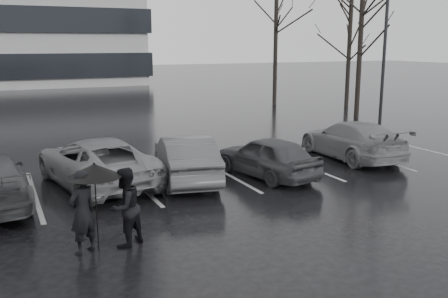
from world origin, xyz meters
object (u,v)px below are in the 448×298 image
tree_north (276,39)px  tree_east (360,43)px  lamp_post (385,47)px  tree_ne (349,51)px  pedestrian_left (82,212)px  car_west_b (96,162)px  pedestrian_right (125,207)px  car_west_a (186,158)px  car_main (267,156)px  car_east (351,140)px

tree_north → tree_east: bearing=-81.9°
lamp_post → tree_east: lamp_post is taller
tree_ne → pedestrian_left: bearing=-139.9°
car_west_b → pedestrian_left: pedestrian_left is taller
pedestrian_left → pedestrian_right: 0.82m
car_west_a → pedestrian_left: (-3.61, -4.03, 0.15)m
car_main → car_west_b: car_west_b is taller
car_west_b → lamp_post: bearing=-175.5°
tree_north → lamp_post: bearing=-94.2°
pedestrian_right → car_east: bearing=172.9°
pedestrian_left → tree_ne: bearing=-170.8°
pedestrian_left → lamp_post: size_ratio=0.20×
car_main → car_east: (3.90, 0.90, 0.04)m
car_main → tree_ne: bearing=-146.8°
car_west_a → tree_east: 15.43m
car_west_b → tree_ne: 21.25m
tree_east → tree_ne: 4.74m
car_east → lamp_post: bearing=-137.6°
car_west_a → pedestrian_right: 4.87m
tree_east → lamp_post: bearing=-115.3°
car_west_a → pedestrian_right: size_ratio=2.57×
car_east → tree_north: size_ratio=0.54×
car_east → tree_north: tree_north is taller
car_west_a → tree_north: tree_north is taller
car_west_b → tree_east: (15.29, 7.28, 3.31)m
pedestrian_right → car_west_a: bearing=-157.3°
car_west_b → lamp_post: lamp_post is taller
car_west_b → pedestrian_left: bearing=66.3°
tree_ne → pedestrian_right: bearing=-138.7°
car_main → tree_north: (9.41, 15.50, 3.62)m
car_east → pedestrian_right: 10.07m
car_west_a → car_east: 6.32m
tree_ne → tree_east: bearing=-122.0°
tree_east → tree_north: size_ratio=0.94×
car_west_a → car_east: (6.31, 0.32, -0.01)m
car_east → pedestrian_left: size_ratio=2.76×
lamp_post → car_main: bearing=-151.4°
car_main → car_west_a: (-2.41, 0.58, 0.05)m
car_west_a → car_east: size_ratio=0.90×
car_main → car_east: 4.00m
lamp_post → pedestrian_right: bearing=-149.5°
car_main → pedestrian_right: (-5.19, -3.42, 0.17)m
pedestrian_left → tree_east: tree_east is taller
pedestrian_left → tree_east: bearing=-174.9°
car_west_b → tree_ne: tree_ne is taller
car_main → tree_north: tree_north is taller
car_west_a → tree_north: 19.37m
pedestrian_left → tree_east: 20.56m
pedestrian_right → car_west_b: bearing=-126.4°
car_west_a → pedestrian_left: pedestrian_left is taller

